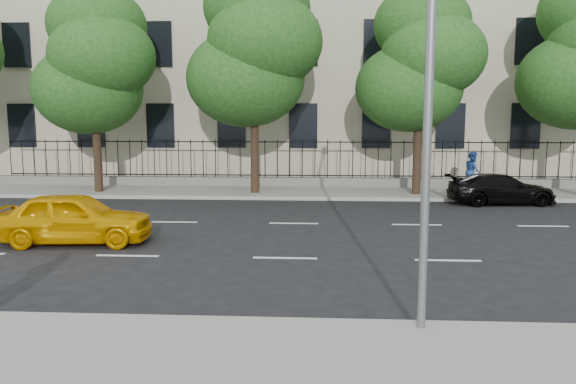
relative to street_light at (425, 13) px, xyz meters
name	(u,v)px	position (x,y,z in m)	size (l,w,h in m)	color
ground	(277,289)	(-2.50, 1.77, -5.15)	(120.00, 120.00, 0.00)	black
near_sidewalk	(255,375)	(-2.50, -2.23, -5.07)	(60.00, 4.00, 0.15)	gray
far_sidewalk	(301,192)	(-2.50, 15.77, -5.07)	(60.00, 4.00, 0.15)	gray
lane_markings	(290,238)	(-2.50, 6.52, -5.14)	(49.60, 4.62, 0.01)	silver
masonry_building	(307,21)	(-2.50, 24.72, 3.87)	(34.60, 12.11, 18.50)	beige
iron_fence	(302,175)	(-2.50, 17.47, -4.50)	(30.00, 0.50, 2.20)	slate
street_light	(425,13)	(0.00, 0.00, 0.00)	(0.25, 3.32, 8.05)	slate
tree_b	(95,61)	(-11.46, 15.13, 0.69)	(5.53, 5.12, 8.97)	#382619
tree_c	(255,47)	(-4.46, 15.13, 1.26)	(5.89, 5.50, 9.80)	#382619
tree_d	(420,60)	(2.54, 15.13, 0.69)	(5.34, 4.94, 8.84)	#382619
yellow_taxi	(74,218)	(-8.42, 5.56, -4.43)	(1.70, 4.22, 1.44)	#DF9900
black_sedan	(501,189)	(5.56, 13.27, -4.54)	(1.70, 4.19, 1.22)	black
pedestrian_far	(473,171)	(5.23, 16.33, -4.12)	(0.86, 0.67, 1.76)	#24458D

